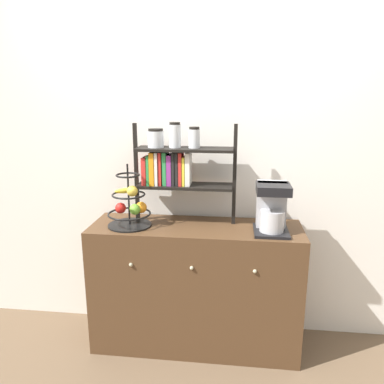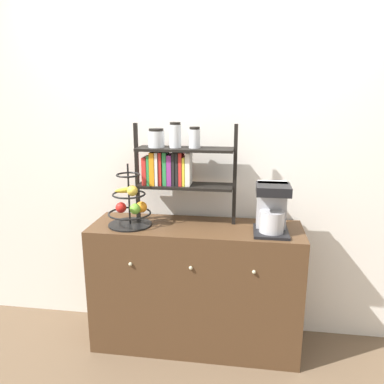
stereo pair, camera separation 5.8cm
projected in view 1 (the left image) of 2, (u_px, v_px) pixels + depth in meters
ground_plane at (192, 362)px, 2.48m from camera, size 12.00×12.00×0.00m
wall_back at (200, 157)px, 2.64m from camera, size 7.00×0.05×2.60m
sideboard at (196, 286)px, 2.59m from camera, size 1.40×0.46×0.88m
coffee_maker at (272, 208)px, 2.35m from camera, size 0.22×0.25×0.32m
fruit_stand at (130, 206)px, 2.46m from camera, size 0.29×0.29×0.42m
shelf_hutch at (173, 163)px, 2.48m from camera, size 0.68×0.20×0.67m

